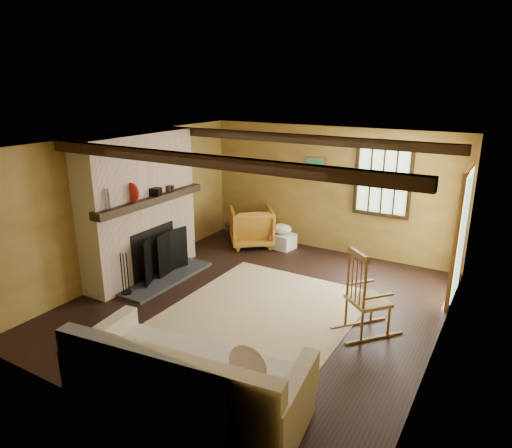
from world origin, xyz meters
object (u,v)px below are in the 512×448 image
Objects in this scene: fireplace at (141,213)px; armchair at (252,227)px; sofa at (188,387)px; rocking_chair at (366,298)px; laundry_basket at (282,241)px.

armchair is (0.81, 2.21, -0.72)m from fireplace.
rocking_chair is at bearing 60.78° from sofa.
armchair is at bearing 69.85° from fireplace.
armchair reaches higher than laundry_basket.
armchair is at bearing 106.88° from sofa.
fireplace is at bearing 41.22° from rocking_chair.
rocking_chair is at bearing 106.10° from armchair.
armchair is (-2.04, 4.59, 0.05)m from sofa.
sofa is at bearing -39.89° from fireplace.
sofa is at bearing 108.32° from rocking_chair.
armchair is (-3.03, 2.16, -0.11)m from rocking_chair.
laundry_basket is at bearing 99.73° from sofa.
sofa is 2.87× the size of armchair.
sofa reaches higher than armchair.
fireplace is 3.79m from sofa.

